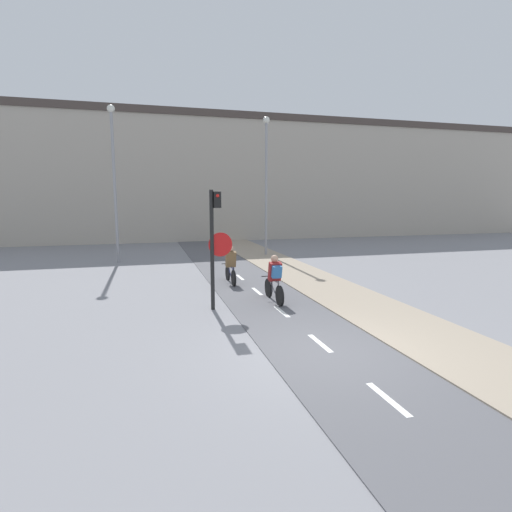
{
  "coord_description": "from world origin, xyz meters",
  "views": [
    {
      "loc": [
        -3.53,
        -7.04,
        3.11
      ],
      "look_at": [
        0.0,
        5.64,
        1.2
      ],
      "focal_mm": 28.0,
      "sensor_mm": 36.0,
      "label": 1
    }
  ],
  "objects_px": {
    "street_lamp_far": "(114,169)",
    "cyclist_near": "(275,279)",
    "traffic_light_pole": "(215,237)",
    "street_lamp_sidewalk": "(266,173)",
    "cyclist_far": "(231,266)"
  },
  "relations": [
    {
      "from": "traffic_light_pole",
      "to": "cyclist_far",
      "type": "height_order",
      "value": "traffic_light_pole"
    },
    {
      "from": "traffic_light_pole",
      "to": "cyclist_near",
      "type": "height_order",
      "value": "traffic_light_pole"
    },
    {
      "from": "cyclist_near",
      "to": "cyclist_far",
      "type": "xyz_separation_m",
      "value": [
        -0.72,
        2.96,
        -0.05
      ]
    },
    {
      "from": "street_lamp_sidewalk",
      "to": "cyclist_far",
      "type": "distance_m",
      "value": 8.4
    },
    {
      "from": "traffic_light_pole",
      "to": "street_lamp_sidewalk",
      "type": "xyz_separation_m",
      "value": [
        4.51,
        9.94,
        2.39
      ]
    },
    {
      "from": "cyclist_near",
      "to": "street_lamp_sidewalk",
      "type": "bearing_deg",
      "value": 74.54
    },
    {
      "from": "traffic_light_pole",
      "to": "street_lamp_sidewalk",
      "type": "distance_m",
      "value": 11.18
    },
    {
      "from": "traffic_light_pole",
      "to": "street_lamp_far",
      "type": "xyz_separation_m",
      "value": [
        -3.17,
        9.6,
        2.43
      ]
    },
    {
      "from": "street_lamp_far",
      "to": "cyclist_near",
      "type": "bearing_deg",
      "value": -61.67
    },
    {
      "from": "street_lamp_far",
      "to": "traffic_light_pole",
      "type": "bearing_deg",
      "value": -71.72
    },
    {
      "from": "traffic_light_pole",
      "to": "street_lamp_sidewalk",
      "type": "relative_size",
      "value": 0.45
    },
    {
      "from": "street_lamp_far",
      "to": "cyclist_near",
      "type": "xyz_separation_m",
      "value": [
        5.01,
        -9.3,
        -3.79
      ]
    },
    {
      "from": "cyclist_near",
      "to": "cyclist_far",
      "type": "bearing_deg",
      "value": 103.7
    },
    {
      "from": "cyclist_near",
      "to": "street_lamp_far",
      "type": "bearing_deg",
      "value": 118.33
    },
    {
      "from": "street_lamp_sidewalk",
      "to": "street_lamp_far",
      "type": "bearing_deg",
      "value": -177.43
    }
  ]
}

